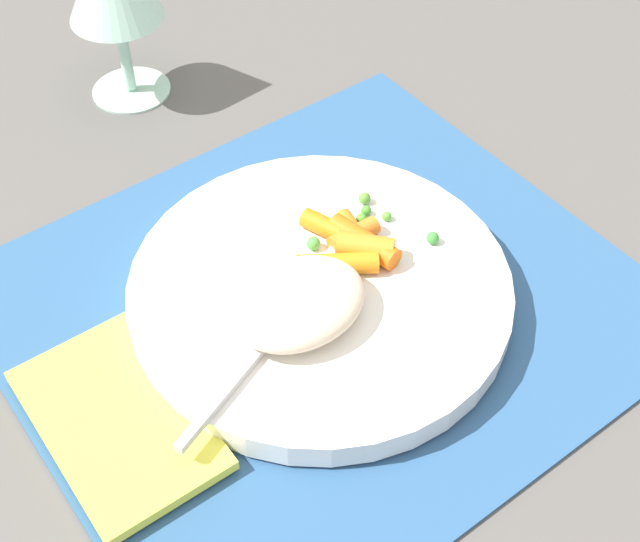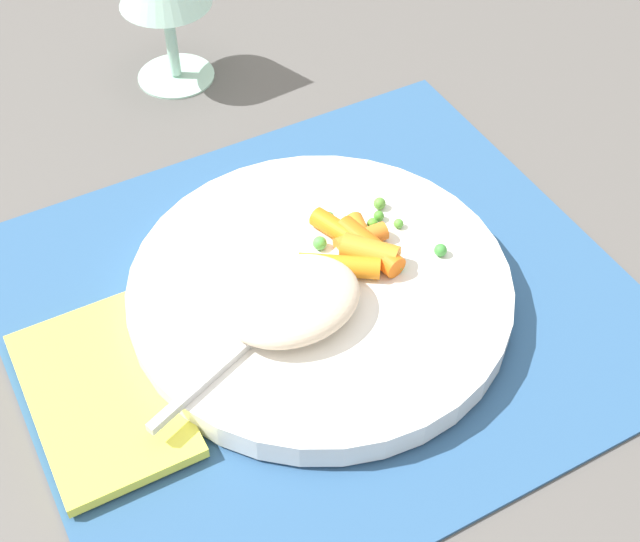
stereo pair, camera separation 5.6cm
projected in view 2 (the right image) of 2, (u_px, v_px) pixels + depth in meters
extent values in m
plane|color=#565451|center=(320.00, 306.00, 0.61)|extent=(2.40, 2.40, 0.00)
cube|color=#2D5684|center=(320.00, 303.00, 0.61)|extent=(0.41, 0.37, 0.01)
cylinder|color=white|center=(320.00, 291.00, 0.60)|extent=(0.26, 0.26, 0.02)
ellipsoid|color=beige|center=(292.00, 300.00, 0.56)|extent=(0.09, 0.07, 0.03)
cylinder|color=orange|center=(364.00, 241.00, 0.61)|extent=(0.02, 0.05, 0.01)
cylinder|color=orange|center=(343.00, 233.00, 0.61)|extent=(0.03, 0.05, 0.01)
cylinder|color=orange|center=(373.00, 256.00, 0.59)|extent=(0.04, 0.04, 0.02)
cylinder|color=orange|center=(361.00, 239.00, 0.61)|extent=(0.04, 0.01, 0.01)
cylinder|color=orange|center=(340.00, 267.00, 0.59)|extent=(0.05, 0.04, 0.01)
cylinder|color=orange|center=(370.00, 246.00, 0.60)|extent=(0.03, 0.06, 0.02)
sphere|color=green|center=(320.00, 243.00, 0.61)|extent=(0.01, 0.01, 0.01)
sphere|color=#59AB3A|center=(398.00, 224.00, 0.62)|extent=(0.01, 0.01, 0.01)
sphere|color=#48972F|center=(379.00, 216.00, 0.63)|extent=(0.01, 0.01, 0.01)
sphere|color=#52AF43|center=(373.00, 255.00, 0.60)|extent=(0.01, 0.01, 0.01)
sphere|color=#51A830|center=(372.00, 223.00, 0.62)|extent=(0.01, 0.01, 0.01)
sphere|color=green|center=(397.00, 265.00, 0.60)|extent=(0.01, 0.01, 0.01)
sphere|color=green|center=(329.00, 217.00, 0.63)|extent=(0.01, 0.01, 0.01)
sphere|color=green|center=(440.00, 250.00, 0.60)|extent=(0.01, 0.01, 0.01)
sphere|color=#589636|center=(380.00, 203.00, 0.64)|extent=(0.01, 0.01, 0.01)
sphere|color=green|center=(362.00, 248.00, 0.61)|extent=(0.01, 0.01, 0.01)
cube|color=silver|center=(348.00, 253.00, 0.60)|extent=(0.05, 0.03, 0.01)
cube|color=silver|center=(245.00, 345.00, 0.55)|extent=(0.15, 0.06, 0.01)
cylinder|color=#B2E0CC|center=(176.00, 75.00, 0.79)|extent=(0.07, 0.07, 0.00)
cylinder|color=#B2E0CC|center=(171.00, 39.00, 0.76)|extent=(0.01, 0.01, 0.07)
cube|color=#EAE54C|center=(102.00, 394.00, 0.55)|extent=(0.09, 0.14, 0.01)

